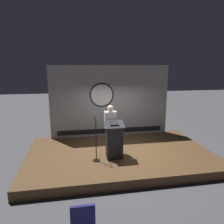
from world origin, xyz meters
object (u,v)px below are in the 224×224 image
podium (114,141)px  audience_chair_left (83,221)px  microphone_stand (96,145)px  speaker_person (110,129)px

podium → audience_chair_left: 3.27m
microphone_stand → speaker_person: bearing=45.1°
speaker_person → microphone_stand: bearing=-134.9°
speaker_person → audience_chair_left: 3.75m
podium → microphone_stand: (-0.61, -0.09, -0.09)m
podium → audience_chair_left: podium is taller
podium → microphone_stand: 0.62m
podium → audience_chair_left: (-1.17, -3.03, -0.39)m
microphone_stand → audience_chair_left: size_ratio=1.59×
podium → speaker_person: speaker_person is taller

